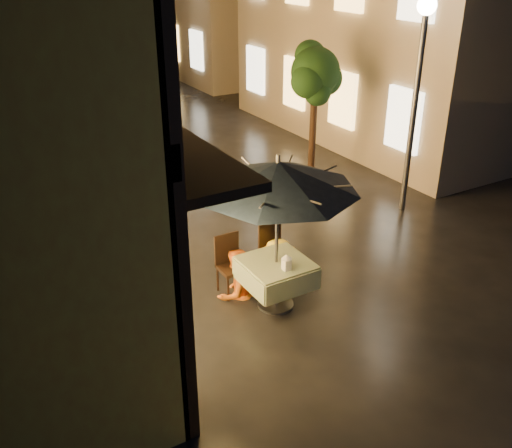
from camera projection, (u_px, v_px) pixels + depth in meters
ground at (350, 292)px, 9.20m from camera, size 90.00×90.00×0.00m
east_building_near at (422, 9)px, 16.13m from camera, size 7.30×9.30×6.80m
street_tree at (315, 75)px, 12.72m from camera, size 1.43×1.20×3.15m
streetlamp_near at (419, 69)px, 10.82m from camera, size 0.36×0.36×4.23m
streetlamp_far at (172, 12)px, 20.13m from camera, size 0.36×0.36×4.23m
cafe_table at (276, 273)px, 8.60m from camera, size 0.99×0.99×0.78m
patio_umbrella at (278, 176)px, 7.91m from camera, size 2.34×2.34×2.46m
cafe_chair_left at (230, 261)px, 9.01m from camera, size 0.42×0.42×0.97m
cafe_chair_right at (273, 249)px, 9.37m from camera, size 0.42×0.42×0.97m
table_lantern at (287, 261)px, 8.24m from camera, size 0.16×0.16×0.25m
person_orange at (235, 252)px, 8.82m from camera, size 0.86×0.74×1.51m
person_yellow at (279, 242)px, 9.08m from camera, size 1.06×0.70×1.55m
bicycle_0 at (128, 205)px, 11.03m from camera, size 2.00×1.38×1.00m
bicycle_1 at (131, 207)px, 11.04m from camera, size 1.59×0.50×0.95m
bicycle_2 at (86, 192)px, 11.81m from camera, size 1.71×0.78×0.86m
bicycle_3 at (92, 168)px, 13.02m from camera, size 1.57×0.70×0.91m
bicycle_4 at (83, 160)px, 13.44m from camera, size 1.89×1.10×0.94m
bicycle_5 at (61, 150)px, 14.07m from camera, size 1.64×0.92×0.95m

